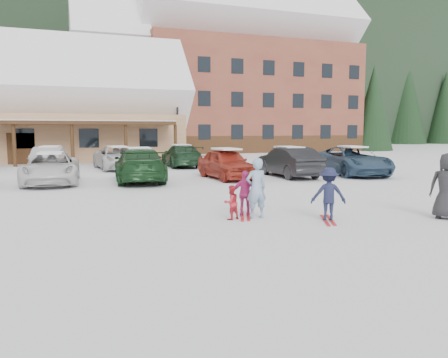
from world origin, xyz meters
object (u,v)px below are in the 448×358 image
object	(u,v)px
bystander_dark	(447,186)
toddler_red	(231,202)
parked_car_3	(139,165)
alpine_hotel	(230,76)
parked_car_10	(118,158)
parked_car_5	(289,162)
parked_car_11	(181,156)
parked_car_4	(226,164)
adult_skier	(256,188)
parked_car_2	(51,168)
parked_car_9	(50,159)
parked_car_6	(352,161)
child_navy	(328,194)
child_magenta	(245,194)
lamp_post	(177,116)

from	to	relation	value
bystander_dark	toddler_red	bearing A→B (deg)	31.90
toddler_red	parked_car_3	bearing A→B (deg)	-101.09
alpine_hotel	parked_car_10	bearing A→B (deg)	-125.58
parked_car_5	parked_car_11	xyz separation A→B (m)	(-3.69, 7.90, -0.05)
parked_car_4	parked_car_11	distance (m)	7.64
bystander_dark	parked_car_4	world-z (taller)	bystander_dark
toddler_red	parked_car_4	bearing A→B (deg)	-126.09
adult_skier	parked_car_3	bearing A→B (deg)	-83.37
bystander_dark	parked_car_4	bearing A→B (deg)	-27.97
adult_skier	parked_car_3	xyz separation A→B (m)	(-1.68, 9.67, -0.04)
parked_car_2	parked_car_5	world-z (taller)	parked_car_5
adult_skier	parked_car_5	size ratio (longest dim) A/B	0.35
toddler_red	parked_car_2	bearing A→B (deg)	-81.36
parked_car_9	parked_car_4	bearing A→B (deg)	146.34
parked_car_3	parked_car_6	size ratio (longest dim) A/B	0.99
parked_car_3	parked_car_10	distance (m)	6.90
child_navy	adult_skier	bearing A→B (deg)	-5.30
parked_car_6	child_magenta	bearing A→B (deg)	-129.79
parked_car_2	parked_car_3	bearing A→B (deg)	-5.07
adult_skier	child_navy	distance (m)	1.93
child_magenta	adult_skier	bearing A→B (deg)	141.36
child_magenta	parked_car_4	world-z (taller)	parked_car_4
parked_car_6	parked_car_10	distance (m)	13.84
adult_skier	parked_car_4	xyz separation A→B (m)	(2.57, 9.44, -0.08)
alpine_hotel	parked_car_10	distance (m)	27.51
toddler_red	parked_car_3	xyz separation A→B (m)	(-0.96, 9.61, 0.32)
child_navy	parked_car_4	distance (m)	10.43
alpine_hotel	parked_car_3	distance (m)	33.02
child_magenta	parked_car_2	distance (m)	11.21
lamp_post	toddler_red	xyz separation A→B (m)	(-4.50, -24.42, -3.07)
child_navy	parked_car_10	world-z (taller)	child_navy
alpine_hotel	parked_car_9	xyz separation A→B (m)	(-19.16, -21.42, -7.91)
parked_car_2	parked_car_5	bearing A→B (deg)	-2.58
adult_skier	parked_car_6	distance (m)	13.12
parked_car_11	parked_car_2	bearing A→B (deg)	43.65
parked_car_9	parked_car_10	distance (m)	3.83
adult_skier	parked_car_5	distance (m)	10.92
parked_car_3	parked_car_4	distance (m)	4.25
parked_car_5	parked_car_11	world-z (taller)	parked_car_5
alpine_hotel	parked_car_9	size ratio (longest dim) A/B	7.14
alpine_hotel	bystander_dark	size ratio (longest dim) A/B	17.44
child_magenta	parked_car_11	distance (m)	16.92
child_navy	parked_car_4	size ratio (longest dim) A/B	0.33
parked_car_5	parked_car_6	bearing A→B (deg)	176.80
adult_skier	parked_car_6	xyz separation A→B (m)	(9.61, 8.93, -0.06)
parked_car_4	parked_car_2	bearing A→B (deg)	170.84
child_magenta	parked_car_9	bearing A→B (deg)	-49.07
parked_car_9	parked_car_3	bearing A→B (deg)	127.56
parked_car_6	parked_car_3	bearing A→B (deg)	-174.85
lamp_post	child_magenta	bearing A→B (deg)	-99.35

